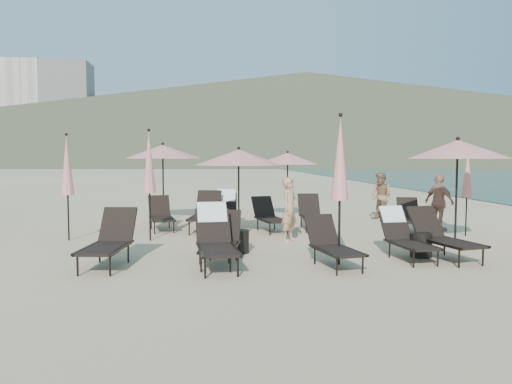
{
  "coord_description": "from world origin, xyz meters",
  "views": [
    {
      "loc": [
        -2.6,
        -9.64,
        2.02
      ],
      "look_at": [
        -1.29,
        3.5,
        1.1
      ],
      "focal_mm": 35.0,
      "sensor_mm": 36.0,
      "label": 1
    }
  ],
  "objects": [
    {
      "name": "ground",
      "position": [
        0.0,
        0.0,
        0.0
      ],
      "size": [
        800.0,
        800.0,
        0.0
      ],
      "primitive_type": "plane",
      "color": "#D6BA8C",
      "rests_on": "ground"
    },
    {
      "name": "volcanic_headland",
      "position": [
        71.37,
        302.62,
        26.49
      ],
      "size": [
        690.0,
        690.0,
        55.0
      ],
      "color": "brown",
      "rests_on": "ground"
    },
    {
      "name": "hotel_skyline",
      "position": [
        -93.62,
        271.21,
        24.18
      ],
      "size": [
        109.0,
        82.0,
        55.0
      ],
      "color": "beige",
      "rests_on": "ground"
    },
    {
      "name": "lounger_0",
      "position": [
        -4.42,
        -0.2,
        0.48
      ],
      "size": [
        0.89,
        1.85,
        1.02
      ],
      "rotation": [
        0.0,
        0.0,
        -0.13
      ],
      "color": "black",
      "rests_on": "ground"
    },
    {
      "name": "lounger_1",
      "position": [
        -2.32,
        -0.19,
        0.45
      ],
      "size": [
        0.89,
        1.74,
        0.95
      ],
      "rotation": [
        0.0,
        0.0,
        -0.16
      ],
      "color": "black",
      "rests_on": "ground"
    },
    {
      "name": "lounger_2",
      "position": [
        -2.44,
        -0.44,
        0.54
      ],
      "size": [
        0.83,
        1.87,
        1.14
      ],
      "rotation": [
        0.0,
        0.0,
        0.09
      ],
      "color": "black",
      "rests_on": "ground"
    },
    {
      "name": "lounger_3",
      "position": [
        -0.28,
        -0.66,
        0.42
      ],
      "size": [
        0.87,
        1.64,
        0.9
      ],
      "rotation": [
        0.0,
        0.0,
        0.18
      ],
      "color": "black",
      "rests_on": "ground"
    },
    {
      "name": "lounger_4",
      "position": [
        1.33,
        -0.12,
        0.48
      ],
      "size": [
        0.74,
        1.65,
        1.0
      ],
      "rotation": [
        0.0,
        0.0,
        0.1
      ],
      "color": "black",
      "rests_on": "ground"
    },
    {
      "name": "lounger_5",
      "position": [
        2.08,
        -0.21,
        0.46
      ],
      "size": [
        1.01,
        1.82,
        0.99
      ],
      "rotation": [
        0.0,
        0.0,
        0.22
      ],
      "color": "black",
      "rests_on": "ground"
    },
    {
      "name": "lounger_6",
      "position": [
        -3.86,
        4.37,
        0.43
      ],
      "size": [
        0.9,
        1.68,
        0.92
      ],
      "rotation": [
        0.0,
        0.0,
        0.19
      ],
      "color": "black",
      "rests_on": "ground"
    },
    {
      "name": "lounger_7",
      "position": [
        -2.63,
        4.15,
        0.5
      ],
      "size": [
        0.99,
        1.94,
        1.06
      ],
      "rotation": [
        0.0,
        0.0,
        -0.16
      ],
      "color": "black",
      "rests_on": "ground"
    },
    {
      "name": "lounger_8",
      "position": [
        -2.06,
        4.55,
        0.51
      ],
      "size": [
        0.76,
        1.77,
        1.08
      ],
      "rotation": [
        0.0,
        0.0,
        -0.08
      ],
      "color": "black",
      "rests_on": "ground"
    },
    {
      "name": "lounger_9",
      "position": [
        -0.89,
        3.86,
        0.43
      ],
      "size": [
        0.93,
        1.68,
        0.91
      ],
      "rotation": [
        0.0,
        0.0,
        0.22
      ],
      "color": "black",
      "rests_on": "ground"
    },
    {
      "name": "lounger_10",
      "position": [
        0.35,
        4.15,
        0.45
      ],
      "size": [
        0.72,
        1.69,
        0.95
      ],
      "rotation": [
        0.0,
        0.0,
        -0.05
      ],
      "color": "black",
      "rests_on": "ground"
    },
    {
      "name": "lounger_11",
      "position": [
        2.94,
        3.38,
        0.41
      ],
      "size": [
        0.91,
        1.63,
        0.89
      ],
      "rotation": [
        0.0,
        0.0,
        -0.22
      ],
      "color": "black",
      "rests_on": "ground"
    },
    {
      "name": "umbrella_open_0",
      "position": [
        -1.81,
        2.54,
        2.02
      ],
      "size": [
        2.12,
        2.12,
        2.28
      ],
      "color": "black",
      "rests_on": "ground"
    },
    {
      "name": "umbrella_open_1",
      "position": [
        3.03,
        1.1,
        2.2
      ],
      "size": [
        2.31,
        2.31,
        2.49
      ],
      "color": "black",
      "rests_on": "ground"
    },
    {
      "name": "umbrella_open_2",
      "position": [
        -3.93,
        5.89,
        2.19
      ],
      "size": [
        2.3,
        2.3,
        2.48
      ],
      "color": "black",
      "rests_on": "ground"
    },
    {
      "name": "umbrella_open_3",
      "position": [
        0.03,
        6.43,
        1.98
      ],
      "size": [
        2.08,
        2.08,
        2.23
      ],
      "color": "black",
      "rests_on": "ground"
    },
    {
      "name": "umbrella_closed_0",
      "position": [
        -0.12,
        -0.53,
        1.98
      ],
      "size": [
        0.33,
        0.33,
        2.85
      ],
      "color": "black",
      "rests_on": "ground"
    },
    {
      "name": "umbrella_closed_1",
      "position": [
        4.02,
        2.46,
        1.62
      ],
      "size": [
        0.27,
        0.27,
        2.32
      ],
      "color": "black",
      "rests_on": "ground"
    },
    {
      "name": "umbrella_closed_2",
      "position": [
        -5.94,
        2.78,
        1.81
      ],
      "size": [
        0.3,
        0.3,
        2.61
      ],
      "color": "black",
      "rests_on": "ground"
    },
    {
      "name": "umbrella_closed_3",
      "position": [
        -3.97,
        2.56,
        1.89
      ],
      "size": [
        0.32,
        0.32,
        2.71
      ],
      "color": "black",
      "rests_on": "ground"
    },
    {
      "name": "side_table_0",
      "position": [
        -1.91,
        0.78,
        0.25
      ],
      "size": [
        0.41,
        0.41,
        0.49
      ],
      "primitive_type": "cylinder",
      "color": "black",
      "rests_on": "ground"
    },
    {
      "name": "side_table_1",
      "position": [
        1.73,
        -0.01,
        0.25
      ],
      "size": [
        0.43,
        0.43,
        0.49
      ],
      "primitive_type": "cylinder",
      "color": "black",
      "rests_on": "ground"
    },
    {
      "name": "beachgoer_a",
      "position": [
        -0.61,
        2.12,
        0.77
      ],
      "size": [
        0.64,
        0.67,
        1.54
      ],
      "primitive_type": "imported",
      "rotation": [
        0.0,
        0.0,
        0.91
      ],
      "color": "tan",
      "rests_on": "ground"
    },
    {
      "name": "beachgoer_b",
      "position": [
        2.99,
        5.87,
        0.77
      ],
      "size": [
        0.89,
        0.94,
        1.54
      ],
      "primitive_type": "imported",
      "rotation": [
        0.0,
        0.0,
        -1.03
      ],
      "color": "#8C6548",
      "rests_on": "ground"
    },
    {
      "name": "beachgoer_c",
      "position": [
        3.75,
        3.39,
        0.79
      ],
      "size": [
        0.73,
        1.0,
        1.57
      ],
      "primitive_type": "imported",
      "rotation": [
        0.0,
        0.0,
        1.99
      ],
      "color": "tan",
      "rests_on": "ground"
    }
  ]
}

